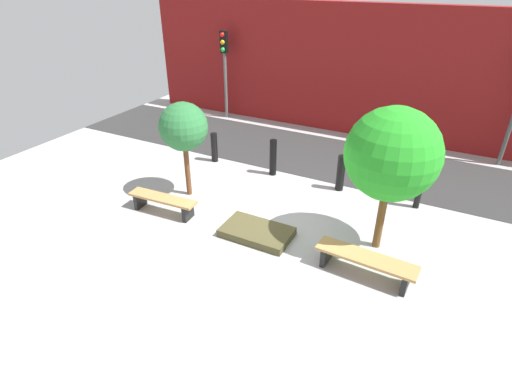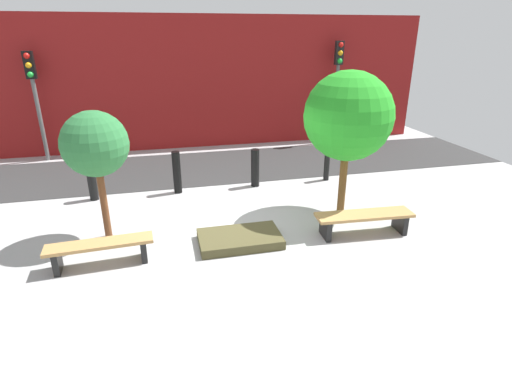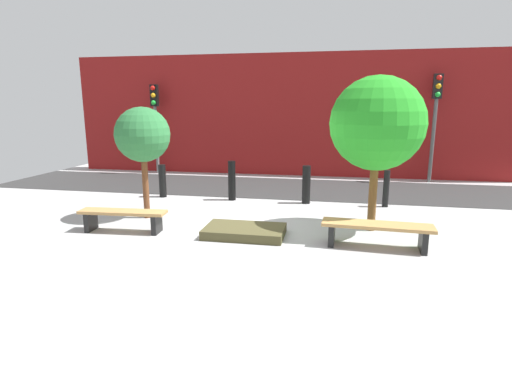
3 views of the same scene
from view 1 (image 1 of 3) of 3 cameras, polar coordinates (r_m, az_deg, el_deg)
ground_plane at (r=9.48m, az=1.75°, el=-4.37°), size 18.00×18.00×0.00m
road_strip at (r=12.95m, az=9.98°, el=4.94°), size 18.00×3.24×0.01m
building_facade at (r=14.71m, az=14.17°, el=16.36°), size 16.20×0.50×4.33m
bench_left at (r=9.94m, az=-13.16°, el=-1.32°), size 1.78×0.49×0.44m
bench_right at (r=8.08m, az=15.38°, el=-9.53°), size 1.96×0.59×0.45m
planter_bed at (r=9.00m, az=0.11°, el=-5.75°), size 1.55×0.93×0.18m
tree_behind_left_bench at (r=10.02m, az=-10.33°, el=9.07°), size 1.20×1.20×2.49m
tree_behind_right_bench at (r=8.07m, az=18.88°, el=5.07°), size 1.84×1.84×3.08m
bollard_far_left at (r=12.39m, az=-5.98°, el=6.36°), size 0.20×0.20×0.91m
bollard_left at (r=11.46m, az=2.45°, el=4.94°), size 0.20×0.20×1.07m
bollard_center at (r=10.87m, az=12.00°, el=2.66°), size 0.22×0.22×0.99m
bollard_right at (r=10.62m, az=22.29°, el=0.14°), size 0.15×0.15×0.94m
traffic_light_west at (r=15.88m, az=-4.53°, el=18.42°), size 0.28×0.27×3.27m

